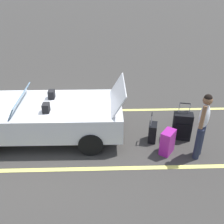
{
  "coord_description": "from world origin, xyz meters",
  "views": [
    {
      "loc": [
        -1.62,
        5.85,
        4.04
      ],
      "look_at": [
        -1.8,
        0.1,
        0.75
      ],
      "focal_mm": 41.42,
      "sensor_mm": 36.0,
      "label": 1
    }
  ],
  "objects": [
    {
      "name": "ground_plane",
      "position": [
        0.0,
        0.0,
        0.0
      ],
      "size": [
        80.0,
        80.0,
        0.0
      ],
      "primitive_type": "plane",
      "color": "#383533"
    },
    {
      "name": "suitcase_small_carryon",
      "position": [
        -2.85,
        0.33,
        0.25
      ],
      "size": [
        0.27,
        0.38,
        0.8
      ],
      "rotation": [
        0.0,
        0.0,
        2.91
      ],
      "color": "black",
      "rests_on": "ground_plane"
    },
    {
      "name": "duffel_bag",
      "position": [
        -3.96,
        -0.44,
        0.16
      ],
      "size": [
        0.66,
        0.67,
        0.34
      ],
      "rotation": [
        0.0,
        0.0,
        0.82
      ],
      "color": "#991E8C",
      "rests_on": "ground_plane"
    },
    {
      "name": "lot_line_near",
      "position": [
        0.0,
        -1.31,
        0.0
      ],
      "size": [
        18.0,
        0.12,
        0.01
      ],
      "primitive_type": "cube",
      "color": "#EAE066",
      "rests_on": "ground_plane"
    },
    {
      "name": "convertible_car",
      "position": [
        0.2,
        -0.0,
        0.59
      ],
      "size": [
        4.22,
        1.86,
        1.5
      ],
      "rotation": [
        0.0,
        0.0,
        -0.01
      ],
      "color": "silver",
      "rests_on": "ground_plane"
    },
    {
      "name": "suitcase_medium_bright",
      "position": [
        -3.12,
        0.84,
        0.31
      ],
      "size": [
        0.43,
        0.46,
        0.62
      ],
      "rotation": [
        0.0,
        0.0,
        2.5
      ],
      "color": "#991E8C",
      "rests_on": "ground_plane"
    },
    {
      "name": "suitcase_large_black",
      "position": [
        -3.63,
        0.24,
        0.37
      ],
      "size": [
        0.53,
        0.38,
        1.02
      ],
      "rotation": [
        0.0,
        0.0,
        1.37
      ],
      "color": "black",
      "rests_on": "ground_plane"
    },
    {
      "name": "lot_line_mid",
      "position": [
        0.0,
        1.39,
        0.0
      ],
      "size": [
        18.0,
        0.12,
        0.01
      ],
      "primitive_type": "cube",
      "color": "#EAE066",
      "rests_on": "ground_plane"
    },
    {
      "name": "traveler_person",
      "position": [
        -3.83,
        0.99,
        0.93
      ],
      "size": [
        0.4,
        0.56,
        1.65
      ],
      "rotation": [
        0.0,
        0.0,
        -0.56
      ],
      "color": "#1E2338",
      "rests_on": "ground_plane"
    }
  ]
}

